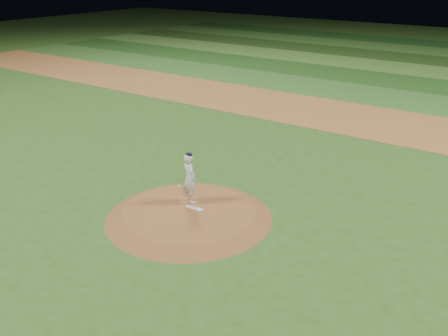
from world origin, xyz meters
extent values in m
plane|color=#2F591D|center=(0.00, 0.00, 0.00)|extent=(120.00, 120.00, 0.00)
cube|color=#9C6330|center=(0.00, 14.00, 0.01)|extent=(70.00, 6.00, 0.02)
cube|color=#346826|center=(0.00, 19.50, 0.01)|extent=(70.00, 5.00, 0.02)
cube|color=#204E19|center=(0.00, 24.50, 0.01)|extent=(70.00, 5.00, 0.02)
cube|color=#44772B|center=(0.00, 29.50, 0.01)|extent=(70.00, 5.00, 0.02)
cube|color=#214315|center=(0.00, 34.50, 0.01)|extent=(70.00, 5.00, 0.02)
cone|color=brown|center=(0.00, 0.00, 0.12)|extent=(5.50, 5.50, 0.25)
cube|color=silver|center=(0.05, 0.22, 0.27)|extent=(0.64, 0.19, 0.03)
ellipsoid|color=silver|center=(-1.45, 1.21, 0.28)|extent=(0.11, 0.11, 0.06)
imported|color=silver|center=(-0.40, 0.56, 1.11)|extent=(0.74, 0.63, 1.73)
ellipsoid|color=black|center=(-0.40, 0.56, 1.96)|extent=(0.22, 0.22, 0.15)
camera|label=1|loc=(9.43, -11.26, 7.81)|focal=40.00mm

